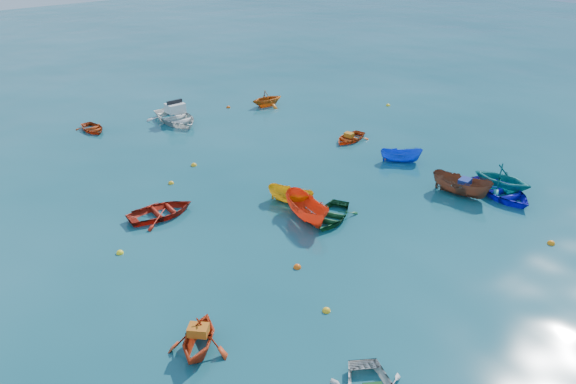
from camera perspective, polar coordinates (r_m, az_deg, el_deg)
ground at (r=25.77m, az=7.18°, el=-4.61°), size 160.00×160.00×0.00m
sampan_brown_mid at (r=30.70m, az=17.07°, el=-0.26°), size 1.89×3.38×1.24m
dinghy_blue_se at (r=31.22m, az=20.81°, el=-0.40°), size 3.67×4.36×0.78m
dinghy_orange_w at (r=19.92m, az=-8.97°, el=-15.55°), size 3.23×3.22×1.29m
sampan_yellow_mid at (r=28.51m, az=0.29°, el=-1.13°), size 1.84×2.75×0.99m
dinghy_green_e at (r=27.12m, az=4.35°, el=-2.77°), size 3.68×3.30×0.63m
dinghy_cyan_se at (r=31.89m, az=20.76°, el=0.17°), size 3.00×3.34×1.56m
dinghy_red_nw at (r=28.02m, az=-12.72°, el=-2.37°), size 3.47×2.64×0.67m
sampan_orange_n at (r=27.02m, az=1.94°, el=-2.82°), size 1.94×3.52×1.29m
dinghy_red_ne at (r=36.70m, az=6.27°, el=5.25°), size 2.92×2.33×0.54m
sampan_blue_far at (r=33.93m, az=11.37°, el=3.04°), size 2.37×2.38×0.94m
dinghy_red_far at (r=40.38m, az=-19.21°, el=5.91°), size 1.83×2.54×0.52m
dinghy_orange_far at (r=43.32m, az=-2.13°, el=8.75°), size 2.74×2.44×1.32m
motorboat_white at (r=40.50m, az=-11.27°, el=6.96°), size 3.29×4.52×1.52m
tarp_blue_a at (r=30.33m, az=17.53°, el=0.99°), size 0.80×0.67×0.34m
tarp_orange_a at (r=19.43m, az=-9.11°, el=-13.69°), size 0.82×0.83×0.32m
tarp_orange_b at (r=36.47m, az=6.22°, el=5.80°), size 0.53×0.64×0.27m
buoy_ye_a at (r=21.30m, az=3.92°, el=-11.99°), size 0.32×0.32×0.32m
buoy_or_b at (r=27.72m, az=25.15°, el=-4.80°), size 0.34×0.34×0.34m
buoy_ye_b at (r=25.52m, az=-16.70°, el=-5.99°), size 0.32×0.32×0.32m
buoy_or_c at (r=23.55m, az=0.95°, el=-7.69°), size 0.33×0.33×0.33m
buoy_ye_c at (r=33.19m, az=-9.54°, el=2.66°), size 0.34×0.34×0.34m
buoy_or_d at (r=34.08m, az=10.04°, el=3.27°), size 0.36×0.36×0.36m
buoy_ye_d at (r=31.20m, az=-11.79°, el=0.84°), size 0.31×0.31×0.31m
buoy_or_e at (r=43.08m, az=-6.08°, el=8.51°), size 0.31×0.31×0.31m
buoy_ye_e at (r=43.97m, az=10.13°, el=8.62°), size 0.32×0.32×0.32m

